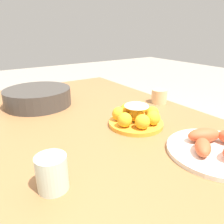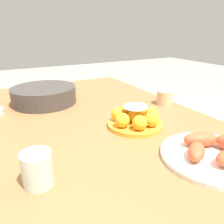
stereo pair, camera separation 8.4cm
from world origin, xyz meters
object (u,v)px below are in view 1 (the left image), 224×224
cake_plate (136,117)px  seafood_platter (218,147)px  cup_far (52,173)px  cup_near (159,96)px  dining_table (91,135)px  serving_bowl (38,96)px

cake_plate → seafood_platter: cake_plate is taller
cup_far → cup_near: bearing=-64.2°
cake_plate → cup_far: (-0.18, 0.41, 0.01)m
cup_near → cake_plate: bearing=118.7°
cake_plate → seafood_platter: size_ratio=0.73×
cup_near → seafood_platter: bearing=156.0°
seafood_platter → cake_plate: bearing=13.9°
cake_plate → seafood_platter: (-0.31, -0.08, -0.01)m
dining_table → serving_bowl: (0.29, 0.14, 0.14)m
dining_table → cup_near: 0.42m
seafood_platter → cup_far: cup_far is taller
dining_table → cup_near: size_ratio=17.67×
dining_table → cake_plate: size_ratio=6.43×
seafood_platter → cup_near: (0.46, -0.21, 0.01)m
serving_bowl → dining_table: bearing=-153.3°
serving_bowl → cup_far: cup_far is taller
dining_table → cup_far: (-0.36, 0.30, 0.14)m
dining_table → seafood_platter: (-0.49, -0.19, 0.11)m
cup_near → dining_table: bearing=86.3°
cake_plate → dining_table: bearing=32.3°
seafood_platter → dining_table: bearing=21.3°
dining_table → cake_plate: cake_plate is taller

